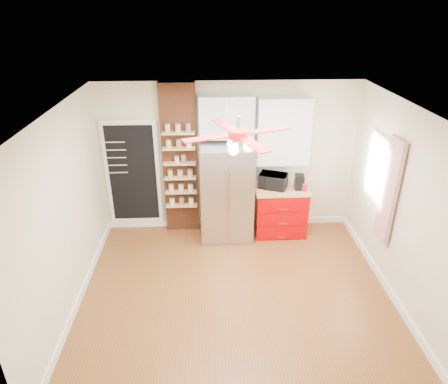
{
  "coord_description": "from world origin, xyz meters",
  "views": [
    {
      "loc": [
        -0.39,
        -4.6,
        3.9
      ],
      "look_at": [
        -0.13,
        0.9,
        1.22
      ],
      "focal_mm": 32.0,
      "sensor_mm": 36.0,
      "label": 1
    }
  ],
  "objects_px": {
    "red_cabinet": "(280,210)",
    "canister_left": "(304,187)",
    "toaster_oven": "(273,181)",
    "pantry_jar_oats": "(177,160)",
    "coffee_maker": "(299,182)",
    "ceiling_fan": "(238,135)",
    "fridge": "(227,191)"
  },
  "relations": [
    {
      "from": "fridge",
      "to": "toaster_oven",
      "type": "relative_size",
      "value": 3.75
    },
    {
      "from": "pantry_jar_oats",
      "to": "red_cabinet",
      "type": "bearing_deg",
      "value": -2.81
    },
    {
      "from": "ceiling_fan",
      "to": "fridge",
      "type": "bearing_deg",
      "value": 91.76
    },
    {
      "from": "fridge",
      "to": "toaster_oven",
      "type": "height_order",
      "value": "fridge"
    },
    {
      "from": "ceiling_fan",
      "to": "coffee_maker",
      "type": "bearing_deg",
      "value": 53.45
    },
    {
      "from": "fridge",
      "to": "canister_left",
      "type": "distance_m",
      "value": 1.35
    },
    {
      "from": "fridge",
      "to": "ceiling_fan",
      "type": "height_order",
      "value": "ceiling_fan"
    },
    {
      "from": "red_cabinet",
      "to": "toaster_oven",
      "type": "distance_m",
      "value": 0.6
    },
    {
      "from": "ceiling_fan",
      "to": "toaster_oven",
      "type": "xyz_separation_m",
      "value": [
        0.76,
        1.7,
        -1.39
      ]
    },
    {
      "from": "red_cabinet",
      "to": "canister_left",
      "type": "xyz_separation_m",
      "value": [
        0.37,
        -0.13,
        0.51
      ]
    },
    {
      "from": "ceiling_fan",
      "to": "coffee_maker",
      "type": "height_order",
      "value": "ceiling_fan"
    },
    {
      "from": "fridge",
      "to": "ceiling_fan",
      "type": "xyz_separation_m",
      "value": [
        0.05,
        -1.63,
        1.55
      ]
    },
    {
      "from": "ceiling_fan",
      "to": "canister_left",
      "type": "height_order",
      "value": "ceiling_fan"
    },
    {
      "from": "fridge",
      "to": "pantry_jar_oats",
      "type": "relative_size",
      "value": 15.07
    },
    {
      "from": "red_cabinet",
      "to": "canister_left",
      "type": "bearing_deg",
      "value": -19.35
    },
    {
      "from": "coffee_maker",
      "to": "pantry_jar_oats",
      "type": "distance_m",
      "value": 2.15
    },
    {
      "from": "fridge",
      "to": "coffee_maker",
      "type": "distance_m",
      "value": 1.27
    },
    {
      "from": "coffee_maker",
      "to": "pantry_jar_oats",
      "type": "height_order",
      "value": "pantry_jar_oats"
    },
    {
      "from": "fridge",
      "to": "ceiling_fan",
      "type": "distance_m",
      "value": 2.25
    },
    {
      "from": "toaster_oven",
      "to": "canister_left",
      "type": "xyz_separation_m",
      "value": [
        0.53,
        -0.15,
        -0.07
      ]
    },
    {
      "from": "canister_left",
      "to": "coffee_maker",
      "type": "bearing_deg",
      "value": 132.37
    },
    {
      "from": "fridge",
      "to": "pantry_jar_oats",
      "type": "xyz_separation_m",
      "value": [
        -0.84,
        0.14,
        0.56
      ]
    },
    {
      "from": "red_cabinet",
      "to": "coffee_maker",
      "type": "xyz_separation_m",
      "value": [
        0.29,
        -0.04,
        0.58
      ]
    },
    {
      "from": "red_cabinet",
      "to": "coffee_maker",
      "type": "height_order",
      "value": "coffee_maker"
    },
    {
      "from": "red_cabinet",
      "to": "coffee_maker",
      "type": "relative_size",
      "value": 3.67
    },
    {
      "from": "ceiling_fan",
      "to": "toaster_oven",
      "type": "relative_size",
      "value": 3.0
    },
    {
      "from": "fridge",
      "to": "canister_left",
      "type": "xyz_separation_m",
      "value": [
        1.34,
        -0.08,
        0.09
      ]
    },
    {
      "from": "coffee_maker",
      "to": "canister_left",
      "type": "relative_size",
      "value": 2.04
    },
    {
      "from": "toaster_oven",
      "to": "coffee_maker",
      "type": "bearing_deg",
      "value": 13.53
    },
    {
      "from": "red_cabinet",
      "to": "canister_left",
      "type": "distance_m",
      "value": 0.64
    },
    {
      "from": "toaster_oven",
      "to": "pantry_jar_oats",
      "type": "bearing_deg",
      "value": -160.13
    },
    {
      "from": "pantry_jar_oats",
      "to": "coffee_maker",
      "type": "bearing_deg",
      "value": -3.63
    }
  ]
}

